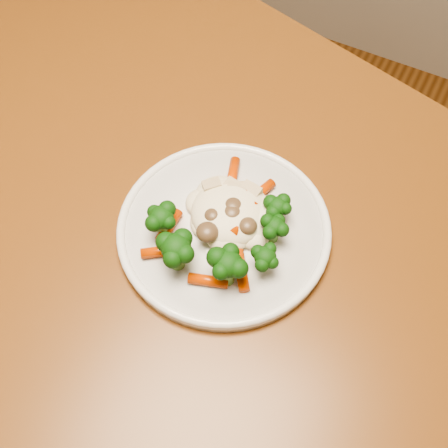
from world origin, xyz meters
name	(u,v)px	position (x,y,z in m)	size (l,w,h in m)	color
dining_table	(154,262)	(0.18, 0.22, 0.65)	(1.36, 1.08, 0.75)	brown
plate	(224,230)	(0.27, 0.25, 0.76)	(0.24, 0.24, 0.01)	white
meal	(223,227)	(0.28, 0.24, 0.78)	(0.16, 0.18, 0.05)	#F5E9C4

